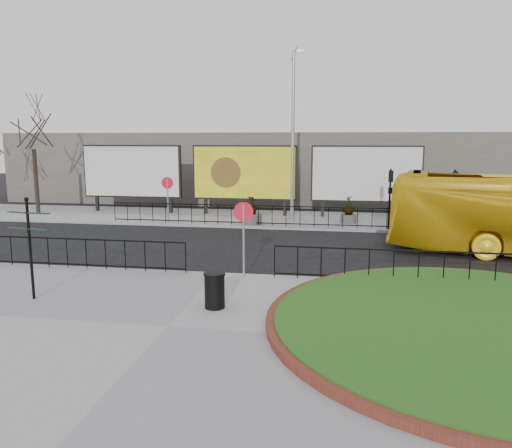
% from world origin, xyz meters
% --- Properties ---
extents(ground, '(90.00, 90.00, 0.00)m').
position_xyz_m(ground, '(0.00, 0.00, 0.00)').
color(ground, black).
rests_on(ground, ground).
extents(pavement_near, '(30.00, 10.00, 0.12)m').
position_xyz_m(pavement_near, '(0.00, -5.00, 0.06)').
color(pavement_near, gray).
rests_on(pavement_near, ground).
extents(pavement_far, '(44.00, 6.00, 0.12)m').
position_xyz_m(pavement_far, '(0.00, 12.00, 0.06)').
color(pavement_far, gray).
rests_on(pavement_far, ground).
extents(brick_edge, '(10.40, 10.40, 0.18)m').
position_xyz_m(brick_edge, '(7.50, -4.00, 0.21)').
color(brick_edge, brown).
rests_on(brick_edge, pavement_near).
extents(grass_lawn, '(10.00, 10.00, 0.22)m').
position_xyz_m(grass_lawn, '(7.50, -4.00, 0.23)').
color(grass_lawn, '#184813').
rests_on(grass_lawn, pavement_near).
extents(railing_near_left, '(10.00, 0.10, 1.10)m').
position_xyz_m(railing_near_left, '(-6.00, -0.30, 0.67)').
color(railing_near_left, black).
rests_on(railing_near_left, pavement_near).
extents(railing_near_right, '(9.00, 0.10, 1.10)m').
position_xyz_m(railing_near_right, '(6.50, -0.30, 0.67)').
color(railing_near_right, black).
rests_on(railing_near_right, pavement_near).
extents(railing_far, '(18.00, 0.10, 1.10)m').
position_xyz_m(railing_far, '(1.00, 9.30, 0.67)').
color(railing_far, black).
rests_on(railing_far, pavement_far).
extents(speed_sign_far, '(0.64, 0.07, 2.47)m').
position_xyz_m(speed_sign_far, '(-5.00, 9.40, 1.92)').
color(speed_sign_far, gray).
rests_on(speed_sign_far, pavement_far).
extents(speed_sign_near, '(0.64, 0.07, 2.47)m').
position_xyz_m(speed_sign_near, '(1.00, -0.40, 1.92)').
color(speed_sign_near, gray).
rests_on(speed_sign_near, pavement_near).
extents(billboard_left, '(6.20, 0.31, 4.10)m').
position_xyz_m(billboard_left, '(-8.50, 12.97, 2.60)').
color(billboard_left, black).
rests_on(billboard_left, pavement_far).
extents(billboard_mid, '(6.20, 0.31, 4.10)m').
position_xyz_m(billboard_mid, '(-1.50, 12.97, 2.60)').
color(billboard_mid, black).
rests_on(billboard_mid, pavement_far).
extents(billboard_right, '(6.20, 0.31, 4.10)m').
position_xyz_m(billboard_right, '(5.50, 12.97, 2.60)').
color(billboard_right, black).
rests_on(billboard_right, pavement_far).
extents(lamp_post, '(0.74, 0.18, 9.23)m').
position_xyz_m(lamp_post, '(1.51, 11.00, 4.83)').
color(lamp_post, gray).
rests_on(lamp_post, pavement_far).
extents(signal_pole_a, '(0.22, 0.26, 3.00)m').
position_xyz_m(signal_pole_a, '(6.50, 9.34, 2.10)').
color(signal_pole_a, black).
rests_on(signal_pole_a, pavement_far).
extents(signal_pole_b, '(0.22, 0.26, 3.00)m').
position_xyz_m(signal_pole_b, '(9.50, 9.34, 2.10)').
color(signal_pole_b, black).
rests_on(signal_pole_b, pavement_far).
extents(tree_left, '(2.00, 2.00, 7.00)m').
position_xyz_m(tree_left, '(-14.00, 11.50, 3.62)').
color(tree_left, '#2D2119').
rests_on(tree_left, pavement_far).
extents(building_backdrop, '(40.00, 10.00, 5.00)m').
position_xyz_m(building_backdrop, '(0.00, 22.00, 2.50)').
color(building_backdrop, '#5F5A53').
rests_on(building_backdrop, ground).
extents(fingerpost_sign, '(1.35, 0.36, 2.89)m').
position_xyz_m(fingerpost_sign, '(-4.43, -3.59, 1.86)').
color(fingerpost_sign, black).
rests_on(fingerpost_sign, pavement_near).
extents(litter_bin, '(0.58, 0.58, 0.96)m').
position_xyz_m(litter_bin, '(0.80, -3.50, 0.60)').
color(litter_bin, black).
rests_on(litter_bin, pavement_near).
extents(planter_b, '(1.05, 1.05, 1.50)m').
position_xyz_m(planter_b, '(-0.49, 9.71, 0.63)').
color(planter_b, '#4C4C4F').
rests_on(planter_b, pavement_far).
extents(planter_c, '(0.86, 0.86, 1.48)m').
position_xyz_m(planter_c, '(4.56, 11.00, 0.72)').
color(planter_c, '#4C4C4F').
rests_on(planter_c, pavement_far).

